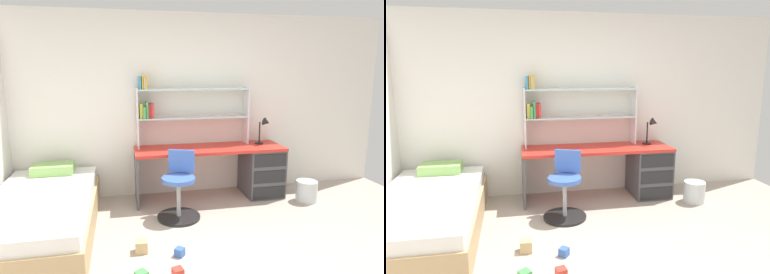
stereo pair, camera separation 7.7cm
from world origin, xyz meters
TOP-DOWN VIEW (x-y plane):
  - room_shell at (-1.18, 1.17)m, footprint 5.83×5.47m
  - desk at (0.73, 1.91)m, footprint 2.03×0.60m
  - bookshelf_hutch at (-0.19, 2.10)m, footprint 1.55×0.22m
  - desk_lamp at (0.99, 1.95)m, footprint 0.20×0.17m
  - swivel_chair at (-0.34, 1.36)m, footprint 0.52×0.52m
  - bed_platform at (-1.86, 1.19)m, footprint 1.07×2.09m
  - waste_bin at (1.44, 1.51)m, footprint 0.28×0.28m
  - toy_block_natural_1 at (-0.84, 0.64)m, footprint 0.12×0.12m
  - toy_block_red_2 at (-0.56, 0.15)m, footprint 0.11×0.11m
  - toy_block_blue_4 at (-0.49, 0.49)m, footprint 0.12×0.12m

SIDE VIEW (x-z plane):
  - toy_block_blue_4 at x=-0.49m, z-range 0.00..0.08m
  - toy_block_red_2 at x=-0.56m, z-range 0.00..0.09m
  - toy_block_natural_1 at x=-0.84m, z-range 0.00..0.12m
  - waste_bin at x=1.44m, z-range 0.00..0.28m
  - bed_platform at x=-1.86m, z-range -0.06..0.53m
  - swivel_chair at x=-0.34m, z-range -0.08..0.72m
  - desk at x=0.73m, z-range 0.05..0.77m
  - desk_lamp at x=0.99m, z-range 0.78..1.17m
  - room_shell at x=-1.18m, z-range 0.00..2.52m
  - bookshelf_hutch at x=-0.19m, z-range 0.78..1.76m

